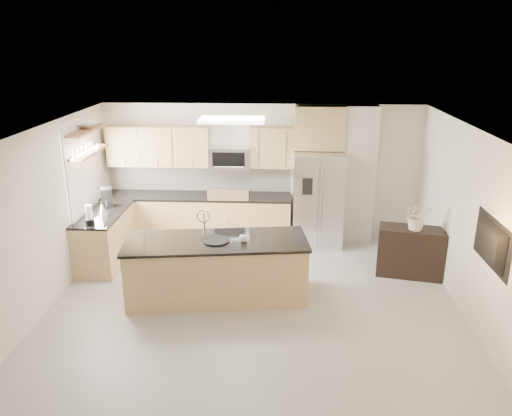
# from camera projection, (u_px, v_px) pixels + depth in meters

# --- Properties ---
(floor) EXTENTS (6.50, 6.50, 0.00)m
(floor) POSITION_uv_depth(u_px,v_px,m) (252.00, 322.00, 6.95)
(floor) COLOR #ABA9A2
(floor) RESTS_ON ground
(ceiling) EXTENTS (6.00, 6.50, 0.02)m
(ceiling) POSITION_uv_depth(u_px,v_px,m) (252.00, 138.00, 6.10)
(ceiling) COLOR white
(ceiling) RESTS_ON wall_back
(wall_back) EXTENTS (6.00, 0.02, 2.60)m
(wall_back) POSITION_uv_depth(u_px,v_px,m) (262.00, 172.00, 9.59)
(wall_back) COLOR beige
(wall_back) RESTS_ON floor
(wall_front) EXTENTS (6.00, 0.02, 2.60)m
(wall_front) POSITION_uv_depth(u_px,v_px,m) (225.00, 413.00, 3.45)
(wall_front) COLOR beige
(wall_front) RESTS_ON floor
(wall_left) EXTENTS (0.02, 6.50, 2.60)m
(wall_left) POSITION_uv_depth(u_px,v_px,m) (29.00, 232.00, 6.67)
(wall_left) COLOR beige
(wall_left) RESTS_ON floor
(wall_right) EXTENTS (0.02, 6.50, 2.60)m
(wall_right) POSITION_uv_depth(u_px,v_px,m) (486.00, 240.00, 6.38)
(wall_right) COLOR beige
(wall_right) RESTS_ON floor
(back_counter) EXTENTS (3.55, 0.66, 1.44)m
(back_counter) POSITION_uv_depth(u_px,v_px,m) (198.00, 217.00, 9.62)
(back_counter) COLOR tan
(back_counter) RESTS_ON floor
(left_counter) EXTENTS (0.66, 1.50, 0.92)m
(left_counter) POSITION_uv_depth(u_px,v_px,m) (105.00, 238.00, 8.67)
(left_counter) COLOR tan
(left_counter) RESTS_ON floor
(range) EXTENTS (0.76, 0.64, 1.14)m
(range) POSITION_uv_depth(u_px,v_px,m) (230.00, 218.00, 9.58)
(range) COLOR black
(range) RESTS_ON floor
(upper_cabinets) EXTENTS (3.50, 0.33, 0.75)m
(upper_cabinets) POSITION_uv_depth(u_px,v_px,m) (192.00, 146.00, 9.33)
(upper_cabinets) COLOR tan
(upper_cabinets) RESTS_ON wall_back
(microwave) EXTENTS (0.76, 0.40, 0.40)m
(microwave) POSITION_uv_depth(u_px,v_px,m) (230.00, 157.00, 9.32)
(microwave) COLOR silver
(microwave) RESTS_ON upper_cabinets
(refrigerator) EXTENTS (0.92, 0.78, 1.78)m
(refrigerator) POSITION_uv_depth(u_px,v_px,m) (318.00, 199.00, 9.32)
(refrigerator) COLOR silver
(refrigerator) RESTS_ON floor
(partition_column) EXTENTS (0.60, 0.30, 2.60)m
(partition_column) POSITION_uv_depth(u_px,v_px,m) (358.00, 175.00, 9.36)
(partition_column) COLOR beige
(partition_column) RESTS_ON floor
(window) EXTENTS (0.04, 1.15, 1.65)m
(window) POSITION_uv_depth(u_px,v_px,m) (80.00, 171.00, 8.30)
(window) COLOR white
(window) RESTS_ON wall_left
(shelf_lower) EXTENTS (0.30, 1.20, 0.04)m
(shelf_lower) POSITION_uv_depth(u_px,v_px,m) (88.00, 152.00, 8.29)
(shelf_lower) COLOR brown
(shelf_lower) RESTS_ON wall_left
(shelf_upper) EXTENTS (0.30, 1.20, 0.04)m
(shelf_upper) POSITION_uv_depth(u_px,v_px,m) (86.00, 130.00, 8.17)
(shelf_upper) COLOR brown
(shelf_upper) RESTS_ON wall_left
(ceiling_fixture) EXTENTS (1.00, 0.50, 0.06)m
(ceiling_fixture) POSITION_uv_depth(u_px,v_px,m) (232.00, 120.00, 7.64)
(ceiling_fixture) COLOR white
(ceiling_fixture) RESTS_ON ceiling
(island) EXTENTS (2.80, 1.30, 1.36)m
(island) POSITION_uv_depth(u_px,v_px,m) (217.00, 269.00, 7.49)
(island) COLOR tan
(island) RESTS_ON floor
(credenza) EXTENTS (1.11, 0.63, 0.83)m
(credenza) POSITION_uv_depth(u_px,v_px,m) (410.00, 252.00, 8.20)
(credenza) COLOR black
(credenza) RESTS_ON floor
(cup) EXTENTS (0.13, 0.13, 0.10)m
(cup) POSITION_uv_depth(u_px,v_px,m) (244.00, 239.00, 7.27)
(cup) COLOR white
(cup) RESTS_ON island
(platter) EXTENTS (0.50, 0.50, 0.02)m
(platter) POSITION_uv_depth(u_px,v_px,m) (216.00, 240.00, 7.30)
(platter) COLOR black
(platter) RESTS_ON island
(blender) EXTENTS (0.14, 0.14, 0.33)m
(blender) POSITION_uv_depth(u_px,v_px,m) (89.00, 216.00, 7.93)
(blender) COLOR black
(blender) RESTS_ON left_counter
(kettle) EXTENTS (0.18, 0.18, 0.23)m
(kettle) POSITION_uv_depth(u_px,v_px,m) (102.00, 209.00, 8.37)
(kettle) COLOR silver
(kettle) RESTS_ON left_counter
(coffee_maker) EXTENTS (0.24, 0.27, 0.34)m
(coffee_maker) POSITION_uv_depth(u_px,v_px,m) (107.00, 198.00, 8.78)
(coffee_maker) COLOR black
(coffee_maker) RESTS_ON left_counter
(bowl) EXTENTS (0.45, 0.45, 0.09)m
(bowl) POSITION_uv_depth(u_px,v_px,m) (87.00, 125.00, 8.22)
(bowl) COLOR silver
(bowl) RESTS_ON shelf_upper
(flower_vase) EXTENTS (0.68, 0.60, 0.72)m
(flower_vase) POSITION_uv_depth(u_px,v_px,m) (418.00, 208.00, 7.90)
(flower_vase) COLOR beige
(flower_vase) RESTS_ON credenza
(television) EXTENTS (0.14, 1.08, 0.62)m
(television) POSITION_uv_depth(u_px,v_px,m) (485.00, 243.00, 6.18)
(television) COLOR black
(television) RESTS_ON wall_right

